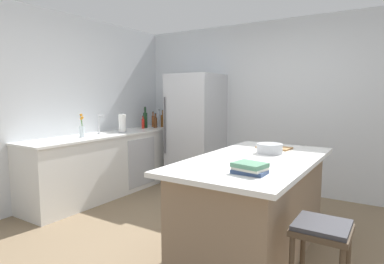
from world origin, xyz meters
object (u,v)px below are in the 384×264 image
bar_stool (321,240)px  whiskey_bottle (163,120)px  syrup_bottle (156,122)px  cutting_board (274,148)px  cookbook_stack (250,168)px  wine_bottle (145,119)px  refrigerator (196,130)px  mixing_bowl (270,149)px  sink_faucet (99,124)px  vinegar_bottle (153,121)px  flower_vase (82,129)px  hot_sauce_bottle (143,123)px  paper_towel_roll (122,124)px  kitchen_island (255,204)px  soda_bottle (159,120)px

bar_stool → whiskey_bottle: whiskey_bottle is taller
syrup_bottle → cutting_board: bearing=-21.4°
cookbook_stack → wine_bottle: bearing=143.7°
bar_stool → cookbook_stack: 0.67m
wine_bottle → cookbook_stack: wine_bottle is taller
refrigerator → mixing_bowl: refrigerator is taller
sink_faucet → vinegar_bottle: bearing=90.8°
flower_vase → wine_bottle: 1.40m
bar_stool → vinegar_bottle: bearing=145.5°
refrigerator → syrup_bottle: refrigerator is taller
bar_stool → cutting_board: bearing=121.1°
cutting_board → hot_sauce_bottle: bearing=163.5°
paper_towel_roll → cutting_board: 2.45m
whiskey_bottle → mixing_bowl: whiskey_bottle is taller
syrup_bottle → flower_vase: bearing=-92.3°
syrup_bottle → hot_sauce_bottle: 0.23m
sink_faucet → syrup_bottle: size_ratio=1.17×
paper_towel_roll → whiskey_bottle: 0.98m
vinegar_bottle → mixing_bowl: vinegar_bottle is taller
flower_vase → whiskey_bottle: flower_vase is taller
flower_vase → cookbook_stack: bearing=-13.4°
mixing_bowl → flower_vase: bearing=-174.7°
kitchen_island → syrup_bottle: syrup_bottle is taller
flower_vase → paper_towel_roll: flower_vase is taller
bar_stool → paper_towel_roll: 3.51m
bar_stool → syrup_bottle: syrup_bottle is taller
kitchen_island → sink_faucet: sink_faucet is taller
hot_sauce_bottle → cutting_board: (2.55, -0.76, -0.09)m
whiskey_bottle → cutting_board: (2.42, -1.14, -0.12)m
mixing_bowl → whiskey_bottle: bearing=149.4°
bar_stool → paper_towel_roll: bearing=156.5°
vinegar_bottle → cutting_board: bearing=-22.2°
paper_towel_roll → vinegar_bottle: 0.89m
whiskey_bottle → hot_sauce_bottle: bearing=-108.6°
paper_towel_roll → sink_faucet: bearing=-106.0°
bar_stool → flower_vase: flower_vase is taller
bar_stool → cookbook_stack: size_ratio=2.52×
vinegar_bottle → flower_vase: bearing=-87.4°
soda_bottle → whiskey_bottle: size_ratio=0.99×
flower_vase → whiskey_bottle: (0.08, 1.70, 0.01)m
sink_faucet → paper_towel_roll: paper_towel_roll is taller
flower_vase → soda_bottle: flower_vase is taller
refrigerator → sink_faucet: refrigerator is taller
sink_faucet → vinegar_bottle: (-0.02, 1.25, -0.05)m
refrigerator → cookbook_stack: (1.87, -2.25, 0.04)m
paper_towel_roll → cutting_board: (2.45, -0.16, -0.13)m
wine_bottle → cookbook_stack: size_ratio=1.43×
paper_towel_roll → whiskey_bottle: size_ratio=1.02×
syrup_bottle → mixing_bowl: bearing=-27.0°
wine_bottle → sink_faucet: bearing=-88.6°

